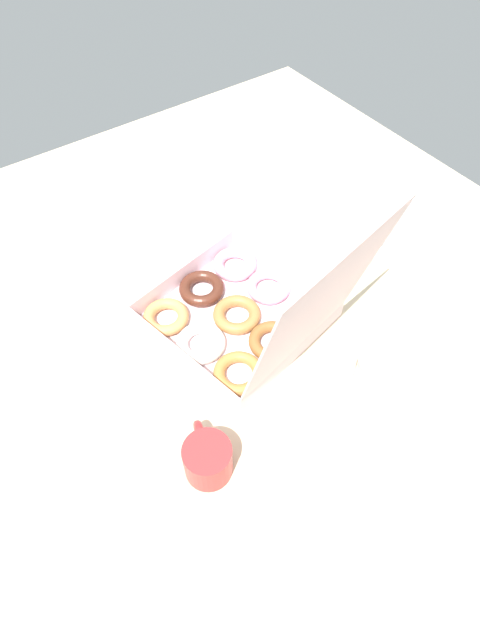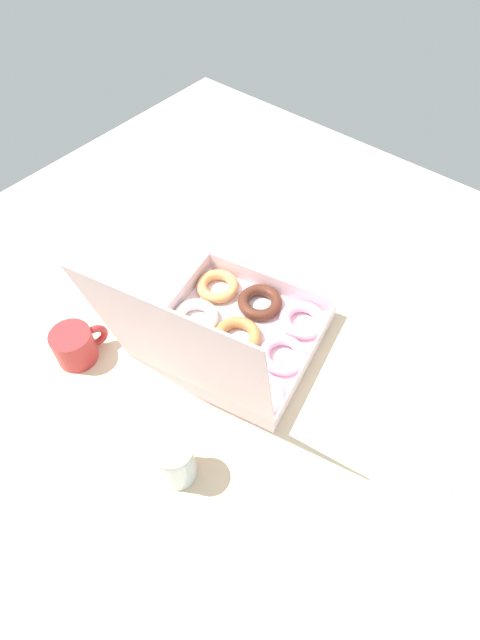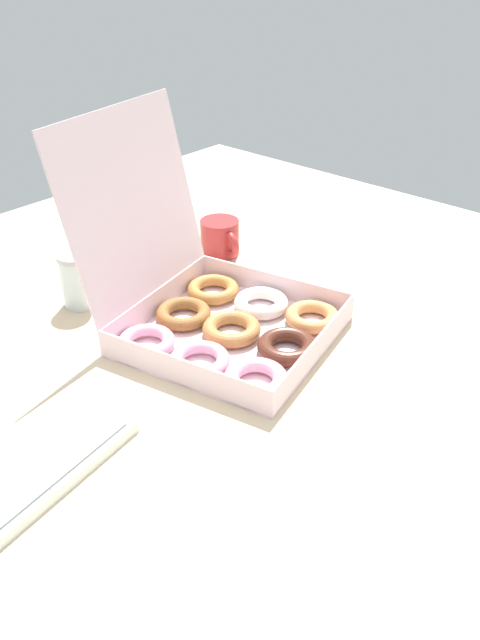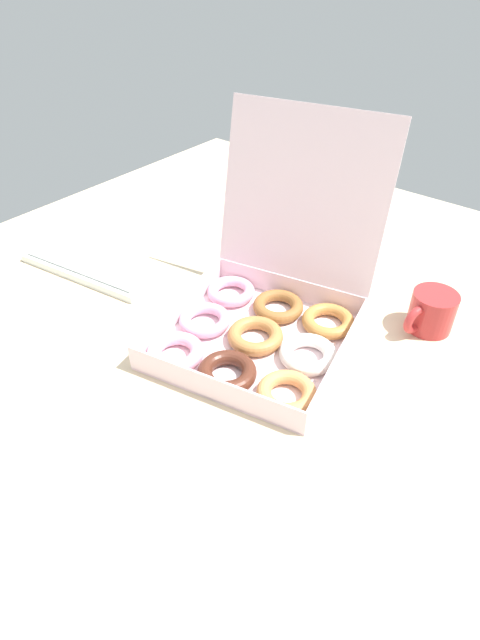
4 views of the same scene
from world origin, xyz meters
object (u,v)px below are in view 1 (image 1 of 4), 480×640
object	(u,v)px
coffee_mug	(207,458)
glass_jar	(372,376)
donut_box	(243,313)
keyboard	(375,229)

from	to	relation	value
coffee_mug	glass_jar	xyz separation A→B (cm)	(-36.74, 5.58, 1.52)
donut_box	coffee_mug	size ratio (longest dim) A/B	3.92
donut_box	keyboard	size ratio (longest dim) A/B	1.33
keyboard	coffee_mug	xyz separation A→B (cm)	(73.46, 29.27, 3.29)
coffee_mug	glass_jar	size ratio (longest dim) A/B	1.09
keyboard	glass_jar	world-z (taller)	glass_jar
donut_box	glass_jar	world-z (taller)	donut_box
donut_box	keyboard	world-z (taller)	donut_box
keyboard	coffee_mug	distance (cm)	79.14
donut_box	keyboard	xyz separation A→B (cm)	(-47.88, -5.01, -3.13)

